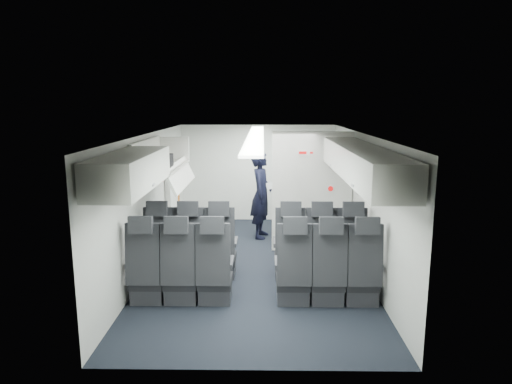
{
  "coord_description": "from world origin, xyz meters",
  "views": [
    {
      "loc": [
        0.11,
        -7.12,
        2.62
      ],
      "look_at": [
        0.0,
        0.4,
        1.15
      ],
      "focal_mm": 32.0,
      "sensor_mm": 36.0,
      "label": 1
    }
  ],
  "objects_px": {
    "boarding_door": "(173,190)",
    "flight_attendant": "(261,195)",
    "seat_row_mid": "(254,274)",
    "galley_unit": "(301,181)",
    "seat_row_front": "(255,252)",
    "carry_on_bag": "(158,163)"
  },
  "relations": [
    {
      "from": "seat_row_front",
      "to": "carry_on_bag",
      "type": "bearing_deg",
      "value": -177.58
    },
    {
      "from": "seat_row_front",
      "to": "seat_row_mid",
      "type": "distance_m",
      "value": 0.9
    },
    {
      "from": "flight_attendant",
      "to": "seat_row_front",
      "type": "bearing_deg",
      "value": -173.44
    },
    {
      "from": "seat_row_front",
      "to": "flight_attendant",
      "type": "distance_m",
      "value": 2.21
    },
    {
      "from": "flight_attendant",
      "to": "carry_on_bag",
      "type": "relative_size",
      "value": 4.2
    },
    {
      "from": "seat_row_mid",
      "to": "carry_on_bag",
      "type": "relative_size",
      "value": 8.17
    },
    {
      "from": "seat_row_mid",
      "to": "carry_on_bag",
      "type": "height_order",
      "value": "carry_on_bag"
    },
    {
      "from": "seat_row_mid",
      "to": "galley_unit",
      "type": "xyz_separation_m",
      "value": [
        0.95,
        4.15,
        0.55
      ]
    },
    {
      "from": "boarding_door",
      "to": "flight_attendant",
      "type": "xyz_separation_m",
      "value": [
        1.72,
        0.08,
        -0.1
      ]
    },
    {
      "from": "seat_row_mid",
      "to": "galley_unit",
      "type": "distance_m",
      "value": 4.3
    },
    {
      "from": "seat_row_front",
      "to": "galley_unit",
      "type": "relative_size",
      "value": 1.75
    },
    {
      "from": "seat_row_mid",
      "to": "galley_unit",
      "type": "bearing_deg",
      "value": 77.12
    },
    {
      "from": "carry_on_bag",
      "to": "galley_unit",
      "type": "bearing_deg",
      "value": 54.23
    },
    {
      "from": "galley_unit",
      "to": "carry_on_bag",
      "type": "distance_m",
      "value": 4.15
    },
    {
      "from": "galley_unit",
      "to": "carry_on_bag",
      "type": "height_order",
      "value": "galley_unit"
    },
    {
      "from": "boarding_door",
      "to": "flight_attendant",
      "type": "relative_size",
      "value": 1.09
    },
    {
      "from": "seat_row_mid",
      "to": "seat_row_front",
      "type": "bearing_deg",
      "value": 90.0
    },
    {
      "from": "galley_unit",
      "to": "flight_attendant",
      "type": "height_order",
      "value": "galley_unit"
    },
    {
      "from": "seat_row_mid",
      "to": "flight_attendant",
      "type": "relative_size",
      "value": 1.95
    },
    {
      "from": "flight_attendant",
      "to": "carry_on_bag",
      "type": "height_order",
      "value": "carry_on_bag"
    },
    {
      "from": "boarding_door",
      "to": "flight_attendant",
      "type": "distance_m",
      "value": 1.73
    },
    {
      "from": "boarding_door",
      "to": "carry_on_bag",
      "type": "relative_size",
      "value": 4.56
    }
  ]
}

